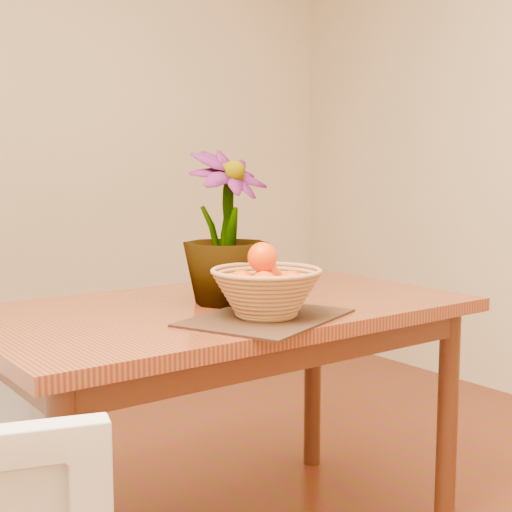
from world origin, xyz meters
TOP-DOWN VIEW (x-y plane):
  - wall_back at (0.00, 2.25)m, footprint 4.00×0.02m
  - table at (0.00, 0.30)m, footprint 1.40×0.80m
  - placemat at (-0.03, 0.06)m, footprint 0.51×0.45m
  - wicker_basket at (-0.03, 0.06)m, footprint 0.29×0.29m
  - orange_pile at (-0.03, 0.07)m, footprint 0.17×0.18m
  - potted_plant at (0.01, 0.30)m, footprint 0.29×0.29m

SIDE VIEW (x-z plane):
  - table at x=0.00m, z-range 0.29..1.04m
  - placemat at x=-0.03m, z-range 0.75..0.76m
  - wicker_basket at x=-0.03m, z-range 0.76..0.87m
  - orange_pile at x=-0.03m, z-range 0.78..0.93m
  - potted_plant at x=0.01m, z-range 0.75..1.19m
  - wall_back at x=0.00m, z-range 0.00..2.70m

